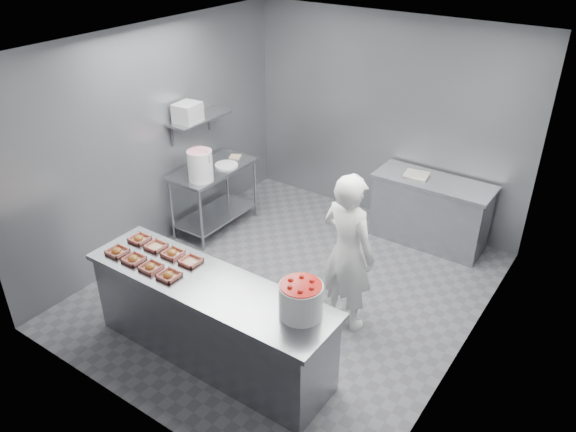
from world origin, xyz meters
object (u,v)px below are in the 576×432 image
Objects in this scene: tray_1 at (134,259)px; tray_3 at (169,275)px; tray_0 at (117,251)px; glaze_bucket at (200,165)px; tray_2 at (151,267)px; service_counter at (211,320)px; strawberry_tub at (301,299)px; tray_5 at (156,246)px; tray_6 at (173,253)px; back_counter at (430,211)px; tray_7 at (191,261)px; prep_table at (214,189)px; tray_4 at (139,239)px; appliance at (188,112)px; worker at (348,252)px.

tray_3 is (0.48, 0.00, 0.00)m from tray_1.
tray_0 is 1.81m from glaze_bucket.
service_counter is at bearing 13.91° from tray_2.
strawberry_tub reaches higher than tray_2.
tray_2 is at bearing 0.00° from tray_0.
tray_0 is 1.00× the size of tray_3.
tray_5 is 1.62m from glaze_bucket.
tray_6 is at bearing 166.08° from service_counter.
back_counter is 3.98× the size of strawberry_tub.
tray_2 is 0.29m from tray_6.
back_counter is 8.01× the size of tray_7.
prep_table is 2.37m from tray_2.
glaze_bucket is at bearing 129.22° from tray_7.
glaze_bucket is (-0.46, 1.74, 0.18)m from tray_0.
service_counter is 1.73× the size of back_counter.
strawberry_tub is at bearing 8.02° from tray_1.
tray_4 is (0.00, 0.29, 0.00)m from tray_0.
tray_7 is at bearing 157.08° from service_counter.
tray_1 is 0.29m from tray_5.
tray_0 is 1.00× the size of tray_4.
strawberry_tub is at bearing 10.90° from tray_3.
tray_5 is at bearing 169.98° from service_counter.
prep_table is 6.40× the size of tray_7.
tray_4 is 0.48m from tray_6.
tray_1 is (0.24, 0.00, 0.00)m from tray_0.
prep_table is 6.40× the size of tray_5.
tray_7 is at bearing -54.11° from prep_table.
tray_0 is at bearing -129.85° from tray_5.
back_counter is at bearing 27.01° from prep_table.
tray_5 reaches higher than back_counter.
tray_0 is 1.00× the size of tray_7.
tray_2 is 1.98m from glaze_bucket.
tray_1 is 0.38m from tray_4.
back_counter is 8.01× the size of tray_1.
strawberry_tub is 3.29m from appliance.
tray_6 reaches higher than service_counter.
prep_table is 2.49m from tray_3.
glaze_bucket reaches higher than prep_table.
back_counter is 3.38m from tray_7.
strawberry_tub reaches higher than tray_3.
strawberry_tub reaches higher than tray_7.
tray_3 is 1.00× the size of tray_7.
glaze_bucket is (-0.94, 1.74, 0.18)m from tray_2.
tray_5 is (0.00, 0.29, -0.00)m from tray_1.
appliance is at bearing 115.13° from tray_4.
tray_1 is 0.50× the size of strawberry_tub.
tray_0 is at bearing -75.22° from glaze_bucket.
appliance reaches higher than tray_0.
strawberry_tub reaches higher than prep_table.
worker reaches higher than tray_6.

